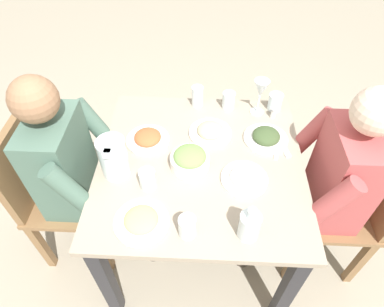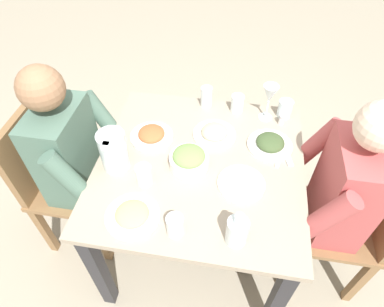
{
  "view_description": "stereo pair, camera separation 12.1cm",
  "coord_description": "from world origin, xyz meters",
  "px_view_note": "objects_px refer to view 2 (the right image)",
  "views": [
    {
      "loc": [
        -0.99,
        -0.01,
        1.85
      ],
      "look_at": [
        0.01,
        0.04,
        0.77
      ],
      "focal_mm": 30.87,
      "sensor_mm": 36.0,
      "label": 1
    },
    {
      "loc": [
        -0.98,
        -0.13,
        1.85
      ],
      "look_at": [
        0.01,
        0.04,
        0.77
      ],
      "focal_mm": 30.87,
      "sensor_mm": 36.0,
      "label": 2
    }
  ],
  "objects_px": {
    "chair_near": "(356,220)",
    "water_pitcher": "(114,151)",
    "dining_table": "(200,179)",
    "water_glass_far_left": "(144,175)",
    "wine_glass": "(270,95)",
    "salt_shaker": "(282,120)",
    "water_glass_near_right": "(285,109)",
    "plate_dolmas": "(270,143)",
    "plate_beans": "(214,133)",
    "plate_rice_curry": "(152,135)",
    "plate_yoghurt": "(241,182)",
    "diner_far": "(88,163)",
    "diner_near": "(320,196)",
    "water_glass_center": "(237,103)",
    "water_glass_near_left": "(206,97)",
    "water_glass_by_pitcher": "(175,226)",
    "salad_bowl": "(189,159)",
    "oil_carafe": "(237,232)",
    "chair_far": "(58,177)",
    "plate_fries": "(132,215)"
  },
  "relations": [
    {
      "from": "diner_near",
      "to": "plate_dolmas",
      "type": "bearing_deg",
      "value": 52.23
    },
    {
      "from": "wine_glass",
      "to": "salt_shaker",
      "type": "xyz_separation_m",
      "value": [
        -0.04,
        -0.08,
        -0.11
      ]
    },
    {
      "from": "plate_beans",
      "to": "water_glass_center",
      "type": "bearing_deg",
      "value": -23.74
    },
    {
      "from": "plate_beans",
      "to": "plate_rice_curry",
      "type": "bearing_deg",
      "value": 101.89
    },
    {
      "from": "salt_shaker",
      "to": "water_glass_by_pitcher",
      "type": "bearing_deg",
      "value": 149.76
    },
    {
      "from": "plate_dolmas",
      "to": "water_glass_far_left",
      "type": "relative_size",
      "value": 2.24
    },
    {
      "from": "dining_table",
      "to": "water_glass_far_left",
      "type": "xyz_separation_m",
      "value": [
        -0.15,
        0.22,
        0.16
      ]
    },
    {
      "from": "dining_table",
      "to": "diner_far",
      "type": "xyz_separation_m",
      "value": [
        -0.02,
        0.55,
        0.03
      ]
    },
    {
      "from": "chair_far",
      "to": "plate_fries",
      "type": "relative_size",
      "value": 4.03
    },
    {
      "from": "oil_carafe",
      "to": "salt_shaker",
      "type": "bearing_deg",
      "value": -14.45
    },
    {
      "from": "plate_rice_curry",
      "to": "salt_shaker",
      "type": "distance_m",
      "value": 0.65
    },
    {
      "from": "chair_near",
      "to": "water_pitcher",
      "type": "xyz_separation_m",
      "value": [
        -0.05,
        1.12,
        0.33
      ]
    },
    {
      "from": "salad_bowl",
      "to": "water_glass_near_left",
      "type": "xyz_separation_m",
      "value": [
        0.44,
        -0.02,
        0.01
      ]
    },
    {
      "from": "chair_near",
      "to": "water_glass_far_left",
      "type": "xyz_separation_m",
      "value": [
        -0.12,
        0.97,
        0.28
      ]
    },
    {
      "from": "water_glass_by_pitcher",
      "to": "salt_shaker",
      "type": "relative_size",
      "value": 1.77
    },
    {
      "from": "dining_table",
      "to": "water_glass_far_left",
      "type": "height_order",
      "value": "water_glass_far_left"
    },
    {
      "from": "salad_bowl",
      "to": "water_glass_by_pitcher",
      "type": "height_order",
      "value": "water_glass_by_pitcher"
    },
    {
      "from": "dining_table",
      "to": "chair_near",
      "type": "relative_size",
      "value": 1.07
    },
    {
      "from": "wine_glass",
      "to": "water_glass_near_right",
      "type": "bearing_deg",
      "value": -70.14
    },
    {
      "from": "plate_rice_curry",
      "to": "chair_near",
      "type": "bearing_deg",
      "value": -98.54
    },
    {
      "from": "water_glass_near_right",
      "to": "plate_dolmas",
      "type": "bearing_deg",
      "value": 164.01
    },
    {
      "from": "diner_near",
      "to": "plate_yoghurt",
      "type": "bearing_deg",
      "value": 100.52
    },
    {
      "from": "plate_dolmas",
      "to": "water_glass_near_right",
      "type": "height_order",
      "value": "water_glass_near_right"
    },
    {
      "from": "salt_shaker",
      "to": "oil_carafe",
      "type": "bearing_deg",
      "value": 165.55
    },
    {
      "from": "water_pitcher",
      "to": "plate_fries",
      "type": "height_order",
      "value": "water_pitcher"
    },
    {
      "from": "chair_near",
      "to": "water_glass_center",
      "type": "distance_m",
      "value": 0.8
    },
    {
      "from": "diner_near",
      "to": "diner_far",
      "type": "height_order",
      "value": "same"
    },
    {
      "from": "diner_far",
      "to": "plate_yoghurt",
      "type": "xyz_separation_m",
      "value": [
        -0.08,
        -0.74,
        0.11
      ]
    },
    {
      "from": "water_glass_center",
      "to": "plate_rice_curry",
      "type": "bearing_deg",
      "value": 124.96
    },
    {
      "from": "plate_rice_curry",
      "to": "oil_carafe",
      "type": "relative_size",
      "value": 1.26
    },
    {
      "from": "diner_far",
      "to": "water_glass_near_right",
      "type": "height_order",
      "value": "diner_far"
    },
    {
      "from": "water_glass_near_left",
      "to": "diner_far",
      "type": "bearing_deg",
      "value": 129.63
    },
    {
      "from": "salad_bowl",
      "to": "wine_glass",
      "type": "bearing_deg",
      "value": -40.59
    },
    {
      "from": "water_glass_near_right",
      "to": "water_glass_far_left",
      "type": "bearing_deg",
      "value": 132.63
    },
    {
      "from": "plate_dolmas",
      "to": "plate_beans",
      "type": "bearing_deg",
      "value": 83.97
    },
    {
      "from": "diner_near",
      "to": "plate_dolmas",
      "type": "distance_m",
      "value": 0.32
    },
    {
      "from": "plate_beans",
      "to": "plate_dolmas",
      "type": "bearing_deg",
      "value": -96.03
    },
    {
      "from": "diner_far",
      "to": "water_glass_by_pitcher",
      "type": "xyz_separation_m",
      "value": [
        -0.35,
        -0.51,
        0.14
      ]
    },
    {
      "from": "water_glass_center",
      "to": "water_glass_near_left",
      "type": "height_order",
      "value": "water_glass_near_left"
    },
    {
      "from": "chair_far",
      "to": "plate_yoghurt",
      "type": "bearing_deg",
      "value": -94.65
    },
    {
      "from": "plate_beans",
      "to": "water_glass_by_pitcher",
      "type": "relative_size",
      "value": 2.19
    },
    {
      "from": "plate_yoghurt",
      "to": "plate_beans",
      "type": "xyz_separation_m",
      "value": [
        0.28,
        0.15,
        0.0
      ]
    },
    {
      "from": "water_glass_center",
      "to": "water_glass_near_left",
      "type": "bearing_deg",
      "value": 84.8
    },
    {
      "from": "plate_rice_curry",
      "to": "water_glass_center",
      "type": "xyz_separation_m",
      "value": [
        0.27,
        -0.39,
        0.03
      ]
    },
    {
      "from": "plate_dolmas",
      "to": "water_glass_near_left",
      "type": "bearing_deg",
      "value": 53.14
    },
    {
      "from": "diner_far",
      "to": "water_glass_far_left",
      "type": "xyz_separation_m",
      "value": [
        -0.13,
        -0.33,
        0.14
      ]
    },
    {
      "from": "diner_near",
      "to": "water_glass_far_left",
      "type": "height_order",
      "value": "diner_near"
    },
    {
      "from": "water_glass_near_left",
      "to": "dining_table",
      "type": "bearing_deg",
      "value": -175.84
    },
    {
      "from": "water_pitcher",
      "to": "salt_shaker",
      "type": "height_order",
      "value": "water_pitcher"
    },
    {
      "from": "chair_far",
      "to": "oil_carafe",
      "type": "bearing_deg",
      "value": -109.81
    }
  ]
}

